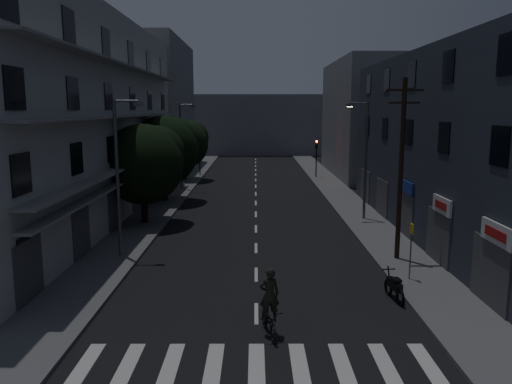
{
  "coord_description": "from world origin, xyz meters",
  "views": [
    {
      "loc": [
        -0.04,
        -15.88,
        7.65
      ],
      "look_at": [
        0.0,
        12.0,
        3.0
      ],
      "focal_mm": 35.0,
      "sensor_mm": 36.0,
      "label": 1
    }
  ],
  "objects_px": {
    "utility_pole": "(401,166)",
    "bus_stop_sign": "(411,241)",
    "motorcycle": "(394,288)",
    "cyclist": "(269,313)"
  },
  "relations": [
    {
      "from": "motorcycle",
      "to": "cyclist",
      "type": "relative_size",
      "value": 0.81
    },
    {
      "from": "utility_pole",
      "to": "cyclist",
      "type": "distance_m",
      "value": 11.55
    },
    {
      "from": "bus_stop_sign",
      "to": "utility_pole",
      "type": "bearing_deg",
      "value": 84.1
    },
    {
      "from": "bus_stop_sign",
      "to": "motorcycle",
      "type": "distance_m",
      "value": 2.81
    },
    {
      "from": "utility_pole",
      "to": "bus_stop_sign",
      "type": "bearing_deg",
      "value": -95.9
    },
    {
      "from": "bus_stop_sign",
      "to": "motorcycle",
      "type": "relative_size",
      "value": 1.3
    },
    {
      "from": "utility_pole",
      "to": "bus_stop_sign",
      "type": "height_order",
      "value": "utility_pole"
    },
    {
      "from": "utility_pole",
      "to": "motorcycle",
      "type": "xyz_separation_m",
      "value": [
        -1.58,
        -5.26,
        -4.38
      ]
    },
    {
      "from": "bus_stop_sign",
      "to": "motorcycle",
      "type": "bearing_deg",
      "value": -121.06
    },
    {
      "from": "utility_pole",
      "to": "motorcycle",
      "type": "bearing_deg",
      "value": -106.77
    }
  ]
}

